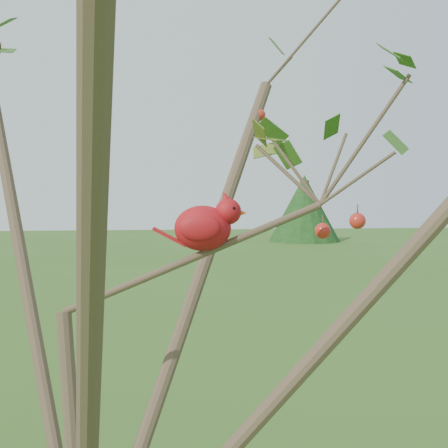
% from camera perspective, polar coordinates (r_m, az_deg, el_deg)
% --- Properties ---
extents(crabapple_tree, '(2.35, 2.05, 2.95)m').
position_cam_1_polar(crabapple_tree, '(1.22, -13.35, -1.85)').
color(crabapple_tree, '#473626').
rests_on(crabapple_tree, ground).
extents(cardinal, '(0.22, 0.12, 0.16)m').
position_cam_1_polar(cardinal, '(1.32, -1.86, -0.19)').
color(cardinal, red).
rests_on(cardinal, ground).
extents(distant_trees, '(39.39, 12.53, 3.50)m').
position_cam_1_polar(distant_trees, '(24.80, -8.41, 0.83)').
color(distant_trees, '#473626').
rests_on(distant_trees, ground).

